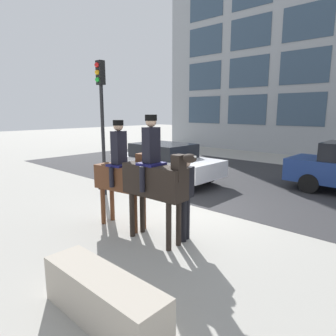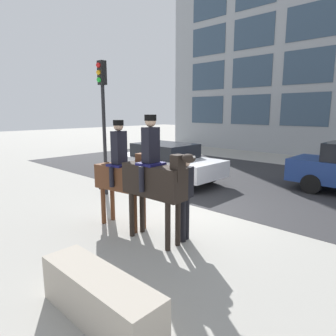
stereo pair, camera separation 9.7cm
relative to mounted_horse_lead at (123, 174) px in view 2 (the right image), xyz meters
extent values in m
plane|color=#9E9B93|center=(0.57, 1.85, -1.27)|extent=(80.00, 80.00, 0.00)
cube|color=#2D2D30|center=(0.57, 6.60, -1.26)|extent=(24.46, 8.50, 0.01)
cube|color=#33475B|center=(-8.40, 14.68, 1.55)|extent=(2.87, 0.02, 1.98)
cube|color=#33475B|center=(-4.81, 14.68, 1.55)|extent=(2.87, 0.02, 1.98)
cube|color=#33475B|center=(-1.23, 14.68, 1.55)|extent=(2.87, 0.02, 1.98)
cube|color=#33475B|center=(-8.40, 14.68, 4.03)|extent=(2.87, 0.02, 1.98)
cube|color=#33475B|center=(-4.81, 14.68, 4.03)|extent=(2.87, 0.02, 1.98)
cube|color=#33475B|center=(-1.23, 14.68, 4.03)|extent=(2.87, 0.02, 1.98)
cube|color=#33475B|center=(-8.40, 14.68, 6.51)|extent=(2.87, 0.02, 1.98)
cube|color=#33475B|center=(-4.81, 14.68, 6.51)|extent=(2.87, 0.02, 1.98)
cube|color=#33475B|center=(-1.23, 14.68, 6.51)|extent=(2.87, 0.02, 1.98)
cube|color=#33475B|center=(-8.40, 14.68, 8.99)|extent=(2.87, 0.02, 1.98)
cube|color=#59331E|center=(-0.03, -0.01, -0.09)|extent=(1.45, 0.65, 0.56)
cylinder|color=#59331E|center=(0.44, 0.22, -0.82)|extent=(0.11, 0.11, 0.90)
cylinder|color=#59331E|center=(0.49, -0.08, -0.82)|extent=(0.11, 0.11, 0.90)
cylinder|color=#59331E|center=(-0.55, 0.07, -0.82)|extent=(0.11, 0.11, 0.90)
cylinder|color=#59331E|center=(-0.51, -0.23, -0.82)|extent=(0.11, 0.11, 0.90)
cube|color=#59331E|center=(0.57, 0.09, 0.26)|extent=(0.23, 0.27, 0.54)
cube|color=black|center=(0.46, 0.07, 0.28)|extent=(0.05, 0.08, 0.48)
ellipsoid|color=#59331E|center=(0.84, 0.13, 0.49)|extent=(0.34, 0.24, 0.19)
cube|color=silver|center=(0.93, 0.14, 0.51)|extent=(0.12, 0.07, 0.07)
cylinder|color=black|center=(-0.76, -0.12, -0.19)|extent=(0.09, 0.09, 0.55)
cube|color=#14144C|center=(-0.10, -0.02, 0.21)|extent=(0.49, 0.54, 0.05)
cube|color=black|center=(-0.10, -0.02, 0.62)|extent=(0.27, 0.35, 0.75)
sphere|color=#D1A889|center=(-0.10, -0.02, 1.10)|extent=(0.22, 0.22, 0.22)
cylinder|color=black|center=(-0.10, -0.02, 1.18)|extent=(0.24, 0.24, 0.12)
cylinder|color=black|center=(-0.14, 0.25, -0.03)|extent=(0.11, 0.11, 0.45)
cylinder|color=black|center=(-0.06, -0.28, -0.03)|extent=(0.11, 0.11, 0.45)
cube|color=black|center=(1.10, -0.07, 0.04)|extent=(1.48, 0.49, 0.64)
cylinder|color=black|center=(1.62, 0.10, -0.78)|extent=(0.11, 0.11, 0.98)
cylinder|color=black|center=(1.63, -0.21, -0.78)|extent=(0.11, 0.11, 0.98)
cylinder|color=black|center=(0.57, 0.07, -0.78)|extent=(0.11, 0.11, 0.98)
cylinder|color=black|center=(0.58, -0.24, -0.78)|extent=(0.11, 0.11, 0.98)
cube|color=black|center=(1.74, -0.05, 0.38)|extent=(0.21, 0.25, 0.50)
cube|color=#382314|center=(1.62, -0.05, 0.40)|extent=(0.04, 0.08, 0.45)
ellipsoid|color=black|center=(1.99, -0.04, 0.59)|extent=(0.29, 0.21, 0.17)
cube|color=silver|center=(2.08, -0.04, 0.61)|extent=(0.10, 0.05, 0.07)
cylinder|color=#382314|center=(0.33, -0.10, -0.07)|extent=(0.09, 0.09, 0.55)
cube|color=#14144C|center=(1.02, -0.07, 0.38)|extent=(0.45, 0.49, 0.05)
cube|color=black|center=(1.02, -0.07, 0.77)|extent=(0.23, 0.33, 0.71)
sphere|color=#D1A889|center=(1.02, -0.07, 1.23)|extent=(0.22, 0.22, 0.22)
cylinder|color=black|center=(1.02, -0.07, 1.31)|extent=(0.24, 0.24, 0.12)
cylinder|color=black|center=(1.01, 0.20, 0.10)|extent=(0.11, 0.11, 0.52)
cylinder|color=black|center=(1.03, -0.34, 0.10)|extent=(0.11, 0.11, 0.52)
cylinder|color=black|center=(1.57, 0.31, -0.80)|extent=(0.13, 0.13, 0.93)
cylinder|color=black|center=(1.54, 0.46, -0.80)|extent=(0.13, 0.13, 0.93)
cube|color=black|center=(1.56, 0.38, -0.01)|extent=(0.31, 0.44, 0.65)
sphere|color=#D1A889|center=(1.56, 0.38, 0.41)|extent=(0.20, 0.20, 0.20)
cube|color=black|center=(1.33, 0.14, 0.16)|extent=(0.56, 0.22, 0.09)
cone|color=orange|center=(0.99, 0.06, 0.16)|extent=(0.19, 0.09, 0.04)
cube|color=silver|center=(-2.52, 4.13, -0.61)|extent=(4.46, 1.94, 0.59)
cube|color=black|center=(-2.64, 4.13, -0.05)|extent=(2.23, 1.71, 0.52)
cylinder|color=black|center=(-1.14, 3.23, -0.91)|extent=(0.72, 0.23, 0.72)
cylinder|color=black|center=(-1.14, 5.02, -0.91)|extent=(0.72, 0.23, 0.72)
cylinder|color=black|center=(-3.91, 3.23, -0.91)|extent=(0.72, 0.23, 0.72)
cylinder|color=black|center=(-3.91, 5.02, -0.91)|extent=(0.72, 0.23, 0.72)
cylinder|color=black|center=(2.22, 6.10, -0.94)|extent=(0.65, 0.21, 0.65)
cylinder|color=black|center=(2.22, 7.71, -0.94)|extent=(0.65, 0.21, 0.65)
cylinder|color=black|center=(-2.65, 1.35, 0.49)|extent=(0.11, 0.11, 3.51)
cube|color=black|center=(-2.65, 1.35, 2.60)|extent=(0.24, 0.19, 0.72)
sphere|color=red|center=(-2.65, 1.24, 2.82)|extent=(0.15, 0.15, 0.15)
sphere|color=orange|center=(-2.65, 1.24, 2.60)|extent=(0.15, 0.15, 0.15)
sphere|color=green|center=(-2.65, 1.24, 2.39)|extent=(0.15, 0.15, 0.15)
cube|color=#ADA393|center=(2.38, -2.29, -0.94)|extent=(2.02, 0.56, 0.65)
camera|label=1|loc=(5.35, -4.27, 1.43)|focal=32.00mm
camera|label=2|loc=(5.43, -4.21, 1.43)|focal=32.00mm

